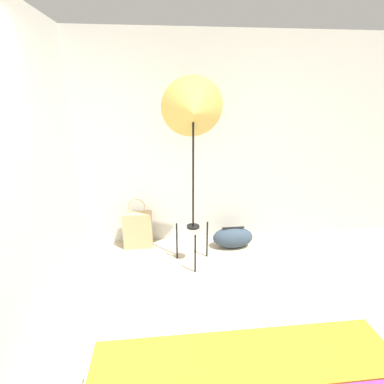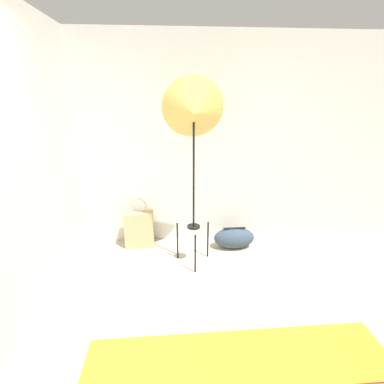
# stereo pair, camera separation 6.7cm
# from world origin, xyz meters

# --- Properties ---
(wall_back) EXTENTS (8.00, 0.05, 2.60)m
(wall_back) POSITION_xyz_m (0.00, 2.43, 1.30)
(wall_back) COLOR beige
(wall_back) RESTS_ON ground_plane
(wall_side_left) EXTENTS (0.05, 8.00, 2.60)m
(wall_side_left) POSITION_xyz_m (-1.35, 1.00, 1.30)
(wall_side_left) COLOR beige
(wall_side_left) RESTS_ON ground_plane
(photo_umbrella) EXTENTS (0.64, 0.40, 2.08)m
(photo_umbrella) POSITION_xyz_m (0.05, 1.78, 1.72)
(photo_umbrella) COLOR black
(photo_umbrella) RESTS_ON ground_plane
(tote_bag) EXTENTS (0.36, 0.16, 0.66)m
(tote_bag) POSITION_xyz_m (-0.61, 2.23, 0.24)
(tote_bag) COLOR tan
(tote_bag) RESTS_ON ground_plane
(duffel_bag) EXTENTS (0.52, 0.27, 0.28)m
(duffel_bag) POSITION_xyz_m (0.60, 2.08, 0.14)
(duffel_bag) COLOR #2D3D4C
(duffel_bag) RESTS_ON ground_plane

